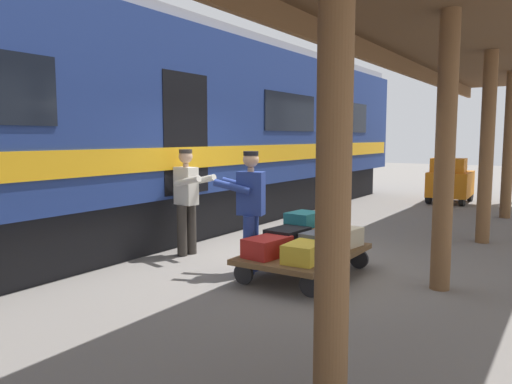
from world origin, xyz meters
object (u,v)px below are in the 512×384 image
(suitcase_cream_canvas, at_px, (339,237))
(suitcase_red_plastic, at_px, (267,247))
(suitcase_yellow_case, at_px, (305,252))
(suitcase_teal_softside, at_px, (304,219))
(baggage_tug, at_px, (450,181))
(luggage_cart, at_px, (305,254))
(train_car, at_px, (124,128))
(suitcase_black_hardshell, at_px, (287,238))
(suitcase_orange_carryall, at_px, (305,234))
(porter_in_overalls, at_px, (250,207))
(suitcase_slate_roller, at_px, (323,243))
(porter_by_door, at_px, (187,198))

(suitcase_cream_canvas, xyz_separation_m, suitcase_red_plastic, (0.54, 1.07, -0.01))
(suitcase_yellow_case, relative_size, suitcase_teal_softside, 1.18)
(suitcase_cream_canvas, xyz_separation_m, baggage_tug, (0.26, -8.55, 0.15))
(luggage_cart, distance_m, suitcase_teal_softside, 0.71)
(train_car, relative_size, suitcase_black_hardshell, 35.04)
(suitcase_orange_carryall, relative_size, suitcase_black_hardshell, 1.02)
(suitcase_black_hardshell, xyz_separation_m, baggage_tug, (-0.28, -9.08, 0.14))
(suitcase_black_hardshell, xyz_separation_m, suitcase_teal_softside, (0.02, -0.52, 0.19))
(luggage_cart, relative_size, porter_in_overalls, 1.14)
(suitcase_yellow_case, height_order, suitcase_red_plastic, suitcase_red_plastic)
(train_car, distance_m, suitcase_slate_roller, 4.50)
(luggage_cart, xyz_separation_m, porter_in_overalls, (0.73, 0.26, 0.63))
(suitcase_teal_softside, bearing_deg, suitcase_black_hardshell, 92.15)
(suitcase_orange_carryall, bearing_deg, suitcase_slate_roller, 135.55)
(suitcase_cream_canvas, relative_size, suitcase_teal_softside, 1.23)
(suitcase_yellow_case, relative_size, suitcase_orange_carryall, 0.96)
(porter_by_door, relative_size, baggage_tug, 0.97)
(suitcase_red_plastic, distance_m, baggage_tug, 9.62)
(train_car, bearing_deg, luggage_cart, 174.30)
(suitcase_orange_carryall, distance_m, porter_in_overalls, 1.03)
(luggage_cart, xyz_separation_m, suitcase_black_hardshell, (0.27, 0.00, 0.19))
(suitcase_yellow_case, distance_m, porter_in_overalls, 1.14)
(train_car, distance_m, porter_in_overalls, 3.45)
(luggage_cart, relative_size, suitcase_yellow_case, 3.41)
(suitcase_black_hardshell, xyz_separation_m, porter_by_door, (1.87, -0.06, 0.43))
(suitcase_teal_softside, bearing_deg, suitcase_slate_roller, 137.25)
(suitcase_red_plastic, bearing_deg, porter_by_door, -17.47)
(train_car, height_order, porter_in_overalls, train_car)
(luggage_cart, distance_m, suitcase_cream_canvas, 0.63)
(suitcase_yellow_case, relative_size, suitcase_slate_roller, 1.04)
(suitcase_red_plastic, xyz_separation_m, suitcase_black_hardshell, (0.00, -0.53, 0.02))
(suitcase_yellow_case, relative_size, baggage_tug, 0.32)
(suitcase_orange_carryall, height_order, suitcase_slate_roller, suitcase_slate_roller)
(porter_in_overalls, bearing_deg, suitcase_slate_roller, -165.50)
(suitcase_yellow_case, xyz_separation_m, suitcase_teal_softside, (0.56, -1.05, 0.22))
(train_car, height_order, baggage_tug, train_car)
(suitcase_orange_carryall, height_order, porter_by_door, porter_by_door)
(suitcase_red_plastic, height_order, suitcase_slate_roller, suitcase_slate_roller)
(suitcase_orange_carryall, relative_size, suitcase_teal_softside, 1.22)
(suitcase_teal_softside, bearing_deg, suitcase_cream_canvas, -178.71)
(luggage_cart, distance_m, porter_in_overalls, 1.00)
(suitcase_cream_canvas, bearing_deg, suitcase_black_hardshell, 44.45)
(train_car, distance_m, suitcase_cream_canvas, 4.49)
(suitcase_red_plastic, relative_size, suitcase_slate_roller, 1.14)
(suitcase_cream_canvas, relative_size, porter_by_door, 0.35)
(suitcase_yellow_case, xyz_separation_m, baggage_tug, (0.26, -9.61, 0.16))
(train_car, bearing_deg, porter_by_door, 169.31)
(suitcase_teal_softside, relative_size, porter_in_overalls, 0.28)
(suitcase_orange_carryall, bearing_deg, luggage_cart, 117.01)
(luggage_cart, height_order, porter_in_overalls, porter_in_overalls)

